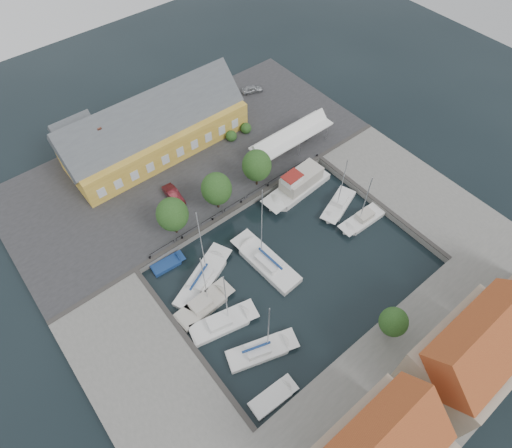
{
  "coord_description": "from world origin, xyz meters",
  "views": [
    {
      "loc": [
        -22.12,
        -21.29,
        47.92
      ],
      "look_at": [
        0.0,
        6.0,
        1.5
      ],
      "focal_mm": 30.0,
      "sensor_mm": 36.0,
      "label": 1
    }
  ],
  "objects_px": {
    "tent_canopy": "(292,136)",
    "west_boat_d": "(260,351)",
    "launch_sw": "(272,398)",
    "west_boat_a": "(203,280)",
    "west_boat_b": "(203,306)",
    "west_boat_c": "(222,324)",
    "warehouse": "(151,131)",
    "trawler": "(298,186)",
    "east_boat_b": "(362,220)",
    "car_silver": "(252,89)",
    "east_boat_a": "(338,205)",
    "launch_nw": "(168,264)",
    "car_red": "(174,195)",
    "center_sailboat": "(267,263)"
  },
  "relations": [
    {
      "from": "trawler",
      "to": "east_boat_b",
      "type": "height_order",
      "value": "east_boat_b"
    },
    {
      "from": "east_boat_a",
      "to": "west_boat_b",
      "type": "bearing_deg",
      "value": -178.1
    },
    {
      "from": "center_sailboat",
      "to": "launch_sw",
      "type": "bearing_deg",
      "value": -127.79
    },
    {
      "from": "west_boat_d",
      "to": "launch_sw",
      "type": "relative_size",
      "value": 1.98
    },
    {
      "from": "warehouse",
      "to": "tent_canopy",
      "type": "height_order",
      "value": "warehouse"
    },
    {
      "from": "east_boat_b",
      "to": "west_boat_b",
      "type": "relative_size",
      "value": 0.94
    },
    {
      "from": "west_boat_b",
      "to": "west_boat_c",
      "type": "height_order",
      "value": "west_boat_c"
    },
    {
      "from": "car_silver",
      "to": "west_boat_b",
      "type": "height_order",
      "value": "west_boat_b"
    },
    {
      "from": "car_silver",
      "to": "west_boat_a",
      "type": "height_order",
      "value": "west_boat_a"
    },
    {
      "from": "west_boat_c",
      "to": "west_boat_d",
      "type": "height_order",
      "value": "west_boat_c"
    },
    {
      "from": "warehouse",
      "to": "trawler",
      "type": "bearing_deg",
      "value": -59.31
    },
    {
      "from": "trawler",
      "to": "east_boat_a",
      "type": "relative_size",
      "value": 1.12
    },
    {
      "from": "center_sailboat",
      "to": "west_boat_c",
      "type": "xyz_separation_m",
      "value": [
        -9.54,
        -3.12,
        -0.1
      ]
    },
    {
      "from": "tent_canopy",
      "to": "car_red",
      "type": "relative_size",
      "value": 3.22
    },
    {
      "from": "warehouse",
      "to": "car_silver",
      "type": "bearing_deg",
      "value": 4.03
    },
    {
      "from": "tent_canopy",
      "to": "west_boat_d",
      "type": "distance_m",
      "value": 33.28
    },
    {
      "from": "tent_canopy",
      "to": "east_boat_b",
      "type": "xyz_separation_m",
      "value": [
        -1.4,
        -16.68,
        -3.42
      ]
    },
    {
      "from": "west_boat_c",
      "to": "center_sailboat",
      "type": "bearing_deg",
      "value": 18.14
    },
    {
      "from": "trawler",
      "to": "center_sailboat",
      "type": "bearing_deg",
      "value": -149.42
    },
    {
      "from": "east_boat_b",
      "to": "launch_nw",
      "type": "bearing_deg",
      "value": 156.12
    },
    {
      "from": "east_boat_b",
      "to": "tent_canopy",
      "type": "bearing_deg",
      "value": 85.22
    },
    {
      "from": "warehouse",
      "to": "car_red",
      "type": "height_order",
      "value": "warehouse"
    },
    {
      "from": "west_boat_a",
      "to": "west_boat_d",
      "type": "distance_m",
      "value": 11.87
    },
    {
      "from": "east_boat_a",
      "to": "launch_sw",
      "type": "bearing_deg",
      "value": -149.87
    },
    {
      "from": "west_boat_b",
      "to": "west_boat_c",
      "type": "bearing_deg",
      "value": -83.55
    },
    {
      "from": "east_boat_a",
      "to": "west_boat_a",
      "type": "distance_m",
      "value": 22.4
    },
    {
      "from": "tent_canopy",
      "to": "west_boat_d",
      "type": "height_order",
      "value": "west_boat_d"
    },
    {
      "from": "west_boat_a",
      "to": "west_boat_d",
      "type": "height_order",
      "value": "west_boat_a"
    },
    {
      "from": "west_boat_b",
      "to": "launch_nw",
      "type": "bearing_deg",
      "value": 91.54
    },
    {
      "from": "car_silver",
      "to": "east_boat_a",
      "type": "xyz_separation_m",
      "value": [
        -6.47,
        -28.0,
        -1.38
      ]
    },
    {
      "from": "car_red",
      "to": "launch_nw",
      "type": "relative_size",
      "value": 0.94
    },
    {
      "from": "warehouse",
      "to": "west_boat_c",
      "type": "xyz_separation_m",
      "value": [
        -9.33,
        -30.66,
        -4.17
      ]
    },
    {
      "from": "warehouse",
      "to": "west_boat_c",
      "type": "distance_m",
      "value": 32.32
    },
    {
      "from": "trawler",
      "to": "launch_sw",
      "type": "bearing_deg",
      "value": -137.55
    },
    {
      "from": "west_boat_a",
      "to": "car_silver",
      "type": "bearing_deg",
      "value": 41.83
    },
    {
      "from": "east_boat_b",
      "to": "west_boat_d",
      "type": "distance_m",
      "value": 23.78
    },
    {
      "from": "center_sailboat",
      "to": "west_boat_c",
      "type": "relative_size",
      "value": 1.27
    },
    {
      "from": "launch_sw",
      "to": "west_boat_a",
      "type": "bearing_deg",
      "value": 81.71
    },
    {
      "from": "car_silver",
      "to": "trawler",
      "type": "xyz_separation_m",
      "value": [
        -8.91,
        -21.96,
        -0.62
      ]
    },
    {
      "from": "warehouse",
      "to": "west_boat_d",
      "type": "distance_m",
      "value": 37.21
    },
    {
      "from": "tent_canopy",
      "to": "west_boat_d",
      "type": "relative_size",
      "value": 1.25
    },
    {
      "from": "launch_nw",
      "to": "launch_sw",
      "type": "bearing_deg",
      "value": -90.52
    },
    {
      "from": "center_sailboat",
      "to": "west_boat_b",
      "type": "relative_size",
      "value": 1.34
    },
    {
      "from": "warehouse",
      "to": "west_boat_d",
      "type": "height_order",
      "value": "west_boat_d"
    },
    {
      "from": "east_boat_a",
      "to": "launch_nw",
      "type": "relative_size",
      "value": 2.27
    },
    {
      "from": "center_sailboat",
      "to": "west_boat_b",
      "type": "height_order",
      "value": "center_sailboat"
    },
    {
      "from": "tent_canopy",
      "to": "car_silver",
      "type": "distance_m",
      "value": 16.11
    },
    {
      "from": "west_boat_d",
      "to": "launch_sw",
      "type": "distance_m",
      "value": 5.22
    },
    {
      "from": "center_sailboat",
      "to": "west_boat_d",
      "type": "xyz_separation_m",
      "value": [
        -8.12,
        -8.58,
        -0.09
      ]
    },
    {
      "from": "west_boat_b",
      "to": "launch_nw",
      "type": "relative_size",
      "value": 2.31
    }
  ]
}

